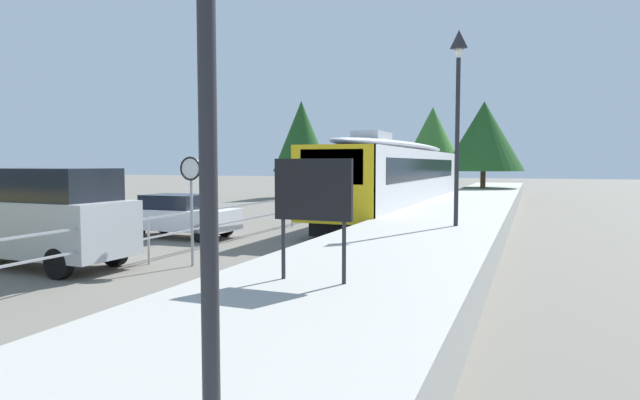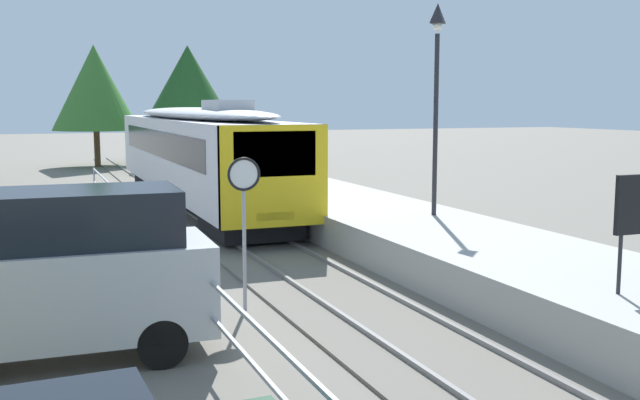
{
  "view_description": "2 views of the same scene",
  "coord_description": "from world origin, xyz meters",
  "px_view_note": "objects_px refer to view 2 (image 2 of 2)",
  "views": [
    {
      "loc": [
        5.96,
        0.68,
        2.63
      ],
      "look_at": [
        0.4,
        14.8,
        1.6
      ],
      "focal_mm": 30.29,
      "sensor_mm": 36.0,
      "label": 1
    },
    {
      "loc": [
        -5.63,
        -0.45,
        3.73
      ],
      "look_at": [
        0.4,
        14.8,
        1.6
      ],
      "focal_mm": 41.21,
      "sensor_mm": 36.0,
      "label": 2
    }
  ],
  "objects_px": {
    "platform_lamp_mid_platform": "(437,69)",
    "commuter_train": "(196,149)",
    "parked_van_silver": "(44,274)",
    "speed_limit_sign": "(244,195)",
    "parked_hatchback_white": "(33,240)"
  },
  "relations": [
    {
      "from": "commuter_train",
      "to": "speed_limit_sign",
      "type": "distance_m",
      "value": 13.95
    },
    {
      "from": "commuter_train",
      "to": "parked_van_silver",
      "type": "relative_size",
      "value": 3.75
    },
    {
      "from": "speed_limit_sign",
      "to": "commuter_train",
      "type": "bearing_deg",
      "value": 81.35
    },
    {
      "from": "speed_limit_sign",
      "to": "platform_lamp_mid_platform",
      "type": "bearing_deg",
      "value": 31.38
    },
    {
      "from": "speed_limit_sign",
      "to": "parked_hatchback_white",
      "type": "height_order",
      "value": "speed_limit_sign"
    },
    {
      "from": "platform_lamp_mid_platform",
      "to": "parked_van_silver",
      "type": "distance_m",
      "value": 11.38
    },
    {
      "from": "parked_hatchback_white",
      "to": "parked_van_silver",
      "type": "bearing_deg",
      "value": -88.7
    },
    {
      "from": "parked_hatchback_white",
      "to": "platform_lamp_mid_platform",
      "type": "bearing_deg",
      "value": -3.91
    },
    {
      "from": "parked_hatchback_white",
      "to": "speed_limit_sign",
      "type": "bearing_deg",
      "value": -50.98
    },
    {
      "from": "commuter_train",
      "to": "speed_limit_sign",
      "type": "relative_size",
      "value": 6.63
    },
    {
      "from": "speed_limit_sign",
      "to": "parked_hatchback_white",
      "type": "relative_size",
      "value": 0.7
    },
    {
      "from": "parked_van_silver",
      "to": "parked_hatchback_white",
      "type": "xyz_separation_m",
      "value": [
        -0.13,
        5.9,
        -0.5
      ]
    },
    {
      "from": "platform_lamp_mid_platform",
      "to": "speed_limit_sign",
      "type": "height_order",
      "value": "platform_lamp_mid_platform"
    },
    {
      "from": "platform_lamp_mid_platform",
      "to": "commuter_train",
      "type": "bearing_deg",
      "value": 111.74
    },
    {
      "from": "commuter_train",
      "to": "platform_lamp_mid_platform",
      "type": "distance_m",
      "value": 11.12
    }
  ]
}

